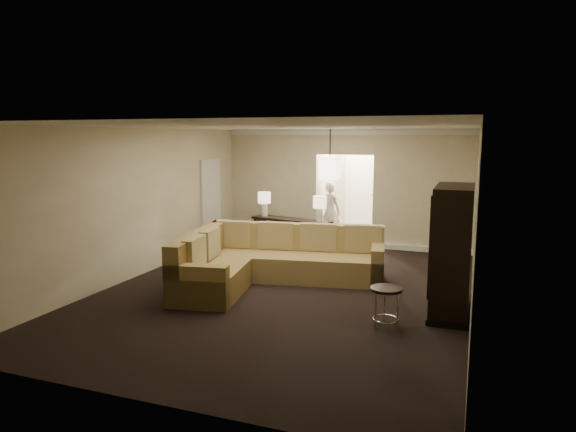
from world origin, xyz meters
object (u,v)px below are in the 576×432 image
at_px(console_table, 291,232).
at_px(drink_table, 386,299).
at_px(coffee_table, 280,264).
at_px(armoire, 451,253).
at_px(person, 330,208).
at_px(sectional_sofa, 268,261).

relative_size(console_table, drink_table, 3.60).
relative_size(coffee_table, armoire, 0.56).
distance_m(coffee_table, drink_table, 3.16).
bearing_deg(armoire, coffee_table, 159.16).
xyz_separation_m(drink_table, person, (-2.33, 5.48, 0.44)).
bearing_deg(armoire, console_table, 139.19).
bearing_deg(person, sectional_sofa, 103.74).
xyz_separation_m(coffee_table, armoire, (3.19, -1.21, 0.73)).
xyz_separation_m(sectional_sofa, coffee_table, (-0.00, 0.64, -0.20)).
bearing_deg(person, coffee_table, 103.58).
bearing_deg(coffee_table, person, 89.24).
height_order(coffee_table, person, person).
bearing_deg(armoire, person, 124.20).
relative_size(sectional_sofa, console_table, 1.74).
xyz_separation_m(sectional_sofa, drink_table, (2.38, -1.43, -0.00)).
bearing_deg(drink_table, console_table, 125.43).
bearing_deg(person, console_table, 84.18).
distance_m(armoire, person, 5.59).
relative_size(armoire, drink_table, 3.47).
distance_m(sectional_sofa, person, 4.07).
xyz_separation_m(coffee_table, console_table, (-0.49, 1.96, 0.25)).
distance_m(sectional_sofa, coffee_table, 0.67).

